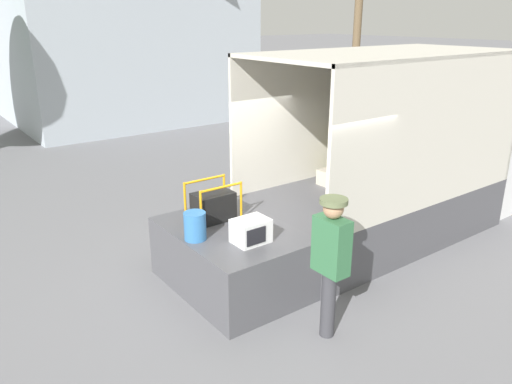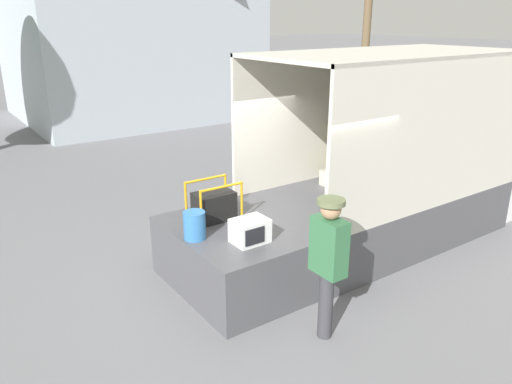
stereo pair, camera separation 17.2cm
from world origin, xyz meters
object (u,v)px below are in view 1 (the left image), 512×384
Objects in this scene: worker_person at (331,253)px; utility_pole at (358,15)px; box_truck at (425,170)px; portable_generator at (215,205)px; microwave at (251,231)px; orange_bucket at (195,226)px.

utility_pole is (9.89, 8.88, 2.69)m from worker_person.
utility_pole is at bearing 51.73° from box_truck.
box_truck is 4.54m from portable_generator.
box_truck is at bearing -5.39° from portable_generator.
orange_bucket reaches higher than microwave.
orange_bucket is 0.21× the size of worker_person.
box_truck is at bearing 0.08° from orange_bucket.
microwave is 1.22× the size of orange_bucket.
box_truck is 9.55m from utility_pole.
box_truck is 3.58× the size of worker_person.
box_truck is 16.90× the size of orange_bucket.
orange_bucket is at bearing 136.27° from microwave.
orange_bucket is 13.20m from utility_pole.
utility_pole is (10.16, 6.73, 2.68)m from portable_generator.
box_truck reaches higher than worker_person.
orange_bucket is 0.05× the size of utility_pole.
portable_generator is 0.39× the size of worker_person.
microwave is at bearing 104.49° from worker_person.
orange_bucket is at bearing -179.92° from box_truck.
portable_generator is (0.03, 0.96, 0.06)m from microwave.
box_truck reaches higher than microwave.
utility_pole is at bearing 37.02° from microwave.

